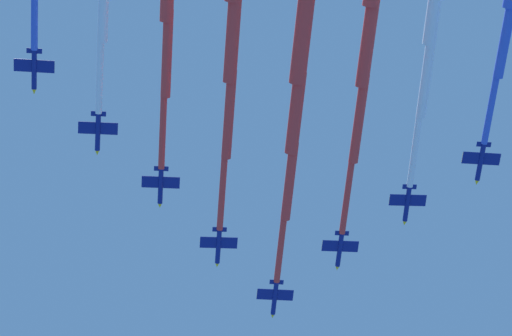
# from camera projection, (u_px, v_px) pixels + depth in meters

# --- Properties ---
(jet_lead) EXTENTS (54.33, 55.10, 3.83)m
(jet_lead) POSITION_uv_depth(u_px,v_px,m) (295.00, 110.00, 208.46)
(jet_lead) COLOR navy
(jet_port_inner) EXTENTS (59.13, 58.04, 3.87)m
(jet_port_inner) POSITION_uv_depth(u_px,v_px,m) (232.00, 32.00, 201.67)
(jet_port_inner) COLOR navy
(jet_starboard_inner) EXTENTS (59.01, 59.59, 3.89)m
(jet_starboard_inner) POSITION_uv_depth(u_px,v_px,m) (368.00, 37.00, 204.93)
(jet_starboard_inner) COLOR navy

